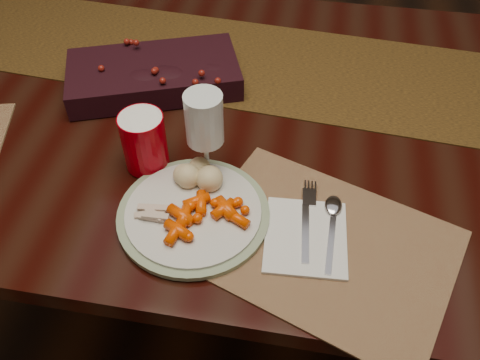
% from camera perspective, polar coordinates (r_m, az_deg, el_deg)
% --- Properties ---
extents(floor, '(5.00, 5.00, 0.00)m').
position_cam_1_polar(floor, '(1.67, 0.52, -12.33)').
color(floor, black).
rests_on(floor, ground).
extents(dining_table, '(1.80, 1.00, 0.75)m').
position_cam_1_polar(dining_table, '(1.36, 0.63, -4.27)').
color(dining_table, black).
rests_on(dining_table, floor).
extents(table_runner, '(1.74, 0.48, 0.00)m').
position_cam_1_polar(table_runner, '(1.24, -0.25, 13.22)').
color(table_runner, '#462704').
rests_on(table_runner, dining_table).
extents(centerpiece, '(0.41, 0.31, 0.07)m').
position_cam_1_polar(centerpiece, '(1.15, -9.70, 11.96)').
color(centerpiece, black).
rests_on(centerpiece, table_runner).
extents(placemat_main, '(0.49, 0.43, 0.00)m').
position_cam_1_polar(placemat_main, '(0.86, 9.26, -7.30)').
color(placemat_main, '#9C6C47').
rests_on(placemat_main, dining_table).
extents(dinner_plate, '(0.33, 0.33, 0.01)m').
position_cam_1_polar(dinner_plate, '(0.88, -5.25, -3.74)').
color(dinner_plate, silver).
rests_on(dinner_plate, placemat_main).
extents(baby_carrots, '(0.13, 0.10, 0.02)m').
position_cam_1_polar(baby_carrots, '(0.84, -3.42, -4.51)').
color(baby_carrots, '#DE3F00').
rests_on(baby_carrots, dinner_plate).
extents(mashed_potatoes, '(0.09, 0.08, 0.05)m').
position_cam_1_polar(mashed_potatoes, '(0.90, -4.73, 1.05)').
color(mashed_potatoes, '#E3CC77').
rests_on(mashed_potatoes, dinner_plate).
extents(turkey_shreds, '(0.07, 0.06, 0.01)m').
position_cam_1_polar(turkey_shreds, '(0.87, -9.45, -3.74)').
color(turkey_shreds, '#BFB0A8').
rests_on(turkey_shreds, dinner_plate).
extents(napkin, '(0.15, 0.17, 0.01)m').
position_cam_1_polar(napkin, '(0.86, 7.38, -6.32)').
color(napkin, silver).
rests_on(napkin, placemat_main).
extents(fork, '(0.04, 0.16, 0.00)m').
position_cam_1_polar(fork, '(0.87, 7.47, -4.81)').
color(fork, silver).
rests_on(fork, napkin).
extents(spoon, '(0.03, 0.15, 0.00)m').
position_cam_1_polar(spoon, '(0.87, 10.24, -5.67)').
color(spoon, silver).
rests_on(spoon, napkin).
extents(red_cup, '(0.09, 0.09, 0.11)m').
position_cam_1_polar(red_cup, '(0.94, -10.71, 4.27)').
color(red_cup, '#9E000C').
rests_on(red_cup, placemat_main).
extents(wine_glass, '(0.07, 0.07, 0.18)m').
position_cam_1_polar(wine_glass, '(0.89, -3.91, 4.68)').
color(wine_glass, silver).
rests_on(wine_glass, dining_table).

